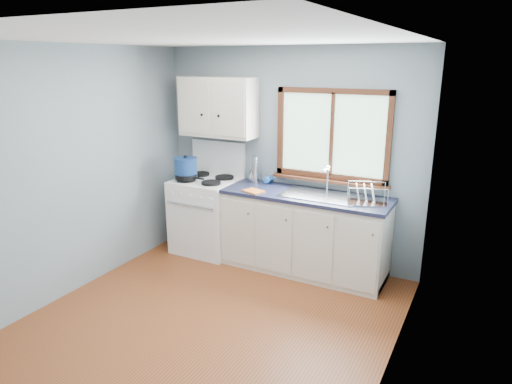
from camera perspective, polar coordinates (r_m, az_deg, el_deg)
The scene contains 18 objects.
floor at distance 4.39m, azimuth -6.34°, elevation -16.33°, with size 3.20×3.60×0.02m, color brown.
ceiling at distance 3.71m, azimuth -7.60°, elevation 18.68°, with size 3.20×3.60×0.02m, color white.
wall_back at distance 5.40m, azimuth 4.06°, elevation 4.49°, with size 3.20×0.02×2.50m, color gray.
wall_left at distance 4.93m, azimuth -22.51°, elevation 2.17°, with size 0.02×3.60×2.50m, color gray.
wall_right at distance 3.26m, azimuth 17.13°, elevation -4.07°, with size 0.02×3.60×2.50m, color gray.
gas_range at distance 5.76m, azimuth -6.15°, elevation -2.63°, with size 0.76×0.69×1.36m.
base_cabinets at distance 5.23m, azimuth 6.03°, elevation -5.59°, with size 1.85×0.60×0.88m.
countertop at distance 5.07m, azimuth 6.18°, elevation -0.44°, with size 1.89×0.64×0.04m, color black.
sink at distance 5.02m, azimuth 8.08°, elevation -1.16°, with size 0.84×0.46×0.44m.
window at distance 5.13m, azimuth 9.43°, elevation 6.26°, with size 1.36×0.10×1.03m.
upper_cabinets at distance 5.55m, azimuth -4.80°, elevation 10.54°, with size 0.95×0.35×0.70m.
skillet at distance 5.58m, azimuth -8.70°, elevation 1.93°, with size 0.40×0.28×0.05m.
stockpot at distance 5.59m, azimuth -8.78°, elevation 3.02°, with size 0.36×0.36×0.28m.
utensil_crock at distance 5.55m, azimuth -0.32°, elevation 2.07°, with size 0.11×0.11×0.34m.
thermos at distance 5.43m, azimuth -0.14°, elevation 2.79°, with size 0.08×0.08×0.33m, color silver.
soap_bottle at distance 5.39m, azimuth 1.22°, elevation 2.14°, with size 0.09×0.09×0.22m, color blue.
dish_towel at distance 5.10m, azimuth -0.30°, elevation 0.11°, with size 0.22×0.16×0.02m, color orange.
dish_rack at distance 4.83m, azimuth 13.60°, elevation -0.70°, with size 0.48×0.42×0.21m.
Camera 1 is at (2.13, -3.03, 2.34)m, focal length 32.00 mm.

